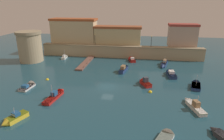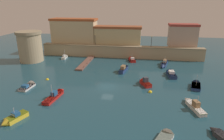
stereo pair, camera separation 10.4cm
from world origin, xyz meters
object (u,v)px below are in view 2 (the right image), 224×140
moored_boat_3 (56,95)px  moored_boat_11 (29,85)px  moored_boat_12 (13,119)px  moored_boat_13 (164,64)px  moored_boat_1 (166,137)px  moored_boat_6 (196,85)px  moored_boat_8 (65,57)px  quay_lamp_1 (152,39)px  fortress_tower (30,46)px  moored_boat_2 (145,82)px  moored_boat_5 (124,68)px  quay_lamp_0 (95,38)px  moored_boat_9 (131,60)px  moored_boat_4 (171,73)px  moored_boat_0 (193,105)px  mooring_buoy_0 (150,92)px  mooring_buoy_1 (47,80)px

moored_boat_3 → moored_boat_11: bearing=72.0°
moored_boat_12 → moored_boat_13: moored_boat_13 is taller
moored_boat_1 → moored_boat_6: 20.48m
moored_boat_8 → moored_boat_11: 23.34m
quay_lamp_1 → moored_boat_3: size_ratio=0.50×
moored_boat_12 → fortress_tower: bearing=-132.3°
moored_boat_2 → moored_boat_11: 25.11m
moored_boat_8 → moored_boat_12: moored_boat_8 is taller
moored_boat_5 → quay_lamp_0: bearing=51.5°
moored_boat_2 → moored_boat_9: moored_boat_9 is taller
moored_boat_3 → moored_boat_6: size_ratio=1.30×
moored_boat_1 → moored_boat_13: size_ratio=0.64×
moored_boat_4 → moored_boat_13: size_ratio=0.80×
moored_boat_1 → quay_lamp_1: bearing=26.7°
moored_boat_0 → moored_boat_12: (-28.15, -8.71, 0.02)m
moored_boat_6 → fortress_tower: bearing=87.9°
moored_boat_2 → mooring_buoy_0: moored_boat_2 is taller
quay_lamp_0 → moored_boat_8: size_ratio=0.76×
moored_boat_0 → moored_boat_11: moored_boat_0 is taller
fortress_tower → moored_boat_5: (29.19, -4.53, -4.07)m
mooring_buoy_1 → moored_boat_4: bearing=15.1°
quay_lamp_0 → moored_boat_1: 44.54m
mooring_buoy_1 → quay_lamp_0: bearing=74.3°
moored_boat_11 → quay_lamp_0: bearing=-13.9°
moored_boat_2 → moored_boat_13: (5.60, 14.95, -0.06)m
mooring_buoy_0 → moored_boat_3: bearing=-165.4°
moored_boat_8 → moored_boat_9: 21.75m
quay_lamp_0 → moored_boat_1: quay_lamp_0 is taller
moored_boat_1 → moored_boat_9: moored_boat_9 is taller
quay_lamp_0 → moored_boat_4: 27.66m
mooring_buoy_1 → quay_lamp_1: bearing=42.5°
moored_boat_9 → moored_boat_8: bearing=70.3°
moored_boat_4 → moored_boat_12: size_ratio=1.34×
moored_boat_4 → moored_boat_5: moored_boat_4 is taller
quay_lamp_1 → mooring_buoy_0: size_ratio=4.41×
moored_boat_3 → mooring_buoy_0: size_ratio=8.77×
fortress_tower → moored_boat_12: size_ratio=2.06×
fortress_tower → moored_boat_6: size_ratio=1.74×
moored_boat_6 → mooring_buoy_0: bearing=128.2°
moored_boat_3 → moored_boat_12: moored_boat_3 is taller
moored_boat_6 → moored_boat_13: moored_boat_6 is taller
moored_boat_0 → moored_boat_1: bearing=132.6°
fortress_tower → moored_boat_1: (37.38, -31.33, -4.37)m
fortress_tower → moored_boat_4: size_ratio=1.54×
moored_boat_4 → mooring_buoy_0: bearing=149.0°
moored_boat_8 → moored_boat_11: size_ratio=0.96×
moored_boat_12 → mooring_buoy_1: moored_boat_12 is taller
moored_boat_4 → mooring_buoy_1: bearing=99.9°
quay_lamp_0 → mooring_buoy_0: size_ratio=4.49×
moored_boat_3 → moored_boat_13: 32.54m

